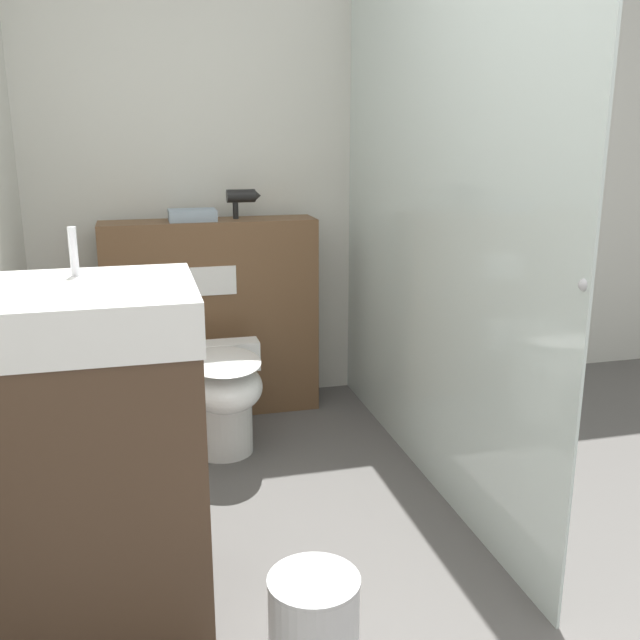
# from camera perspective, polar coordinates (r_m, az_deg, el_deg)

# --- Properties ---
(wall_back) EXTENTS (8.00, 0.06, 2.50)m
(wall_back) POSITION_cam_1_polar(r_m,az_deg,el_deg) (3.81, -2.77, 12.39)
(wall_back) COLOR silver
(wall_back) RESTS_ON ground_plane
(partition_panel) EXTENTS (1.05, 0.25, 0.99)m
(partition_panel) POSITION_cam_1_polar(r_m,az_deg,el_deg) (3.65, -8.60, 0.14)
(partition_panel) COLOR brown
(partition_panel) RESTS_ON ground_plane
(shower_glass) EXTENTS (0.04, 2.14, 2.15)m
(shower_glass) POSITION_cam_1_polar(r_m,az_deg,el_deg) (2.88, 8.71, 7.86)
(shower_glass) COLOR silver
(shower_glass) RESTS_ON ground_plane
(toilet) EXTENTS (0.40, 0.56, 0.47)m
(toilet) POSITION_cam_1_polar(r_m,az_deg,el_deg) (3.20, -7.78, -5.78)
(toilet) COLOR white
(toilet) RESTS_ON ground_plane
(sink_vanity) EXTENTS (0.64, 0.55, 1.16)m
(sink_vanity) POSITION_cam_1_polar(r_m,az_deg,el_deg) (2.16, -18.08, -10.66)
(sink_vanity) COLOR #473323
(sink_vanity) RESTS_ON ground_plane
(hair_drier) EXTENTS (0.17, 0.06, 0.14)m
(hair_drier) POSITION_cam_1_polar(r_m,az_deg,el_deg) (3.58, -6.24, 9.74)
(hair_drier) COLOR black
(hair_drier) RESTS_ON partition_panel
(folded_towel) EXTENTS (0.23, 0.16, 0.05)m
(folded_towel) POSITION_cam_1_polar(r_m,az_deg,el_deg) (3.54, -10.18, 8.26)
(folded_towel) COLOR #8C9EAD
(folded_towel) RESTS_ON partition_panel
(waste_bin) EXTENTS (0.24, 0.24, 0.31)m
(waste_bin) POSITION_cam_1_polar(r_m,az_deg,el_deg) (2.02, -0.49, -23.63)
(waste_bin) COLOR silver
(waste_bin) RESTS_ON ground_plane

